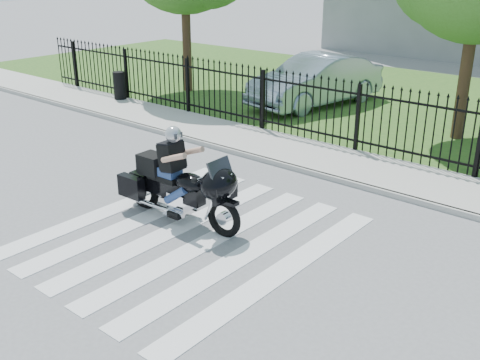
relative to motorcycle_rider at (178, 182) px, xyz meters
The scene contains 9 objects.
ground 1.08m from the motorcycle_rider, 29.26° to the right, with size 120.00×120.00×0.00m, color slate.
crosswalk 1.08m from the motorcycle_rider, 29.26° to the right, with size 5.00×5.50×0.01m, color silver, non-canonical shape.
sidewalk 4.73m from the motorcycle_rider, 81.79° to the left, with size 40.00×2.00×0.12m, color #ADAAA3.
curb 3.75m from the motorcycle_rider, 79.58° to the left, with size 40.00×0.12×0.12m, color #ADAAA3.
grass_strip 11.67m from the motorcycle_rider, 86.72° to the left, with size 40.00×12.00×0.02m, color #26521C.
iron_fence 5.67m from the motorcycle_rider, 83.24° to the left, with size 26.00×0.04×1.80m.
motorcycle_rider is the anchor object (origin of this frame).
parked_car 9.74m from the motorcycle_rider, 107.49° to the left, with size 1.76×5.05×1.66m, color #8FA1B4.
litter_bin 9.92m from the motorcycle_rider, 147.54° to the left, with size 0.42×0.42×0.94m, color black.
Camera 1 is at (6.50, -6.35, 4.66)m, focal length 42.00 mm.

